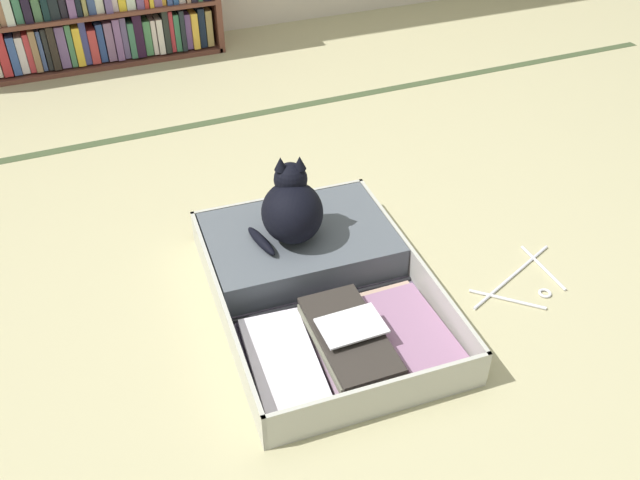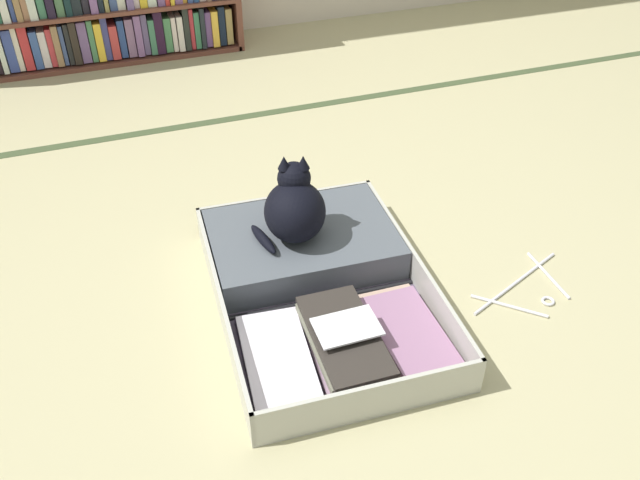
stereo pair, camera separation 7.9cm
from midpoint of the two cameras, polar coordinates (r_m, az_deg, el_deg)
ground_plane at (r=2.02m, az=0.05°, el=-6.50°), size 10.00×10.00×0.00m
tatami_border at (r=3.07m, az=-9.76°, el=9.89°), size 4.80×0.05×0.00m
open_suitcase at (r=2.07m, az=-1.61°, el=-3.20°), size 0.66×0.92×0.12m
black_cat at (r=2.07m, az=-3.54°, el=2.69°), size 0.26×0.26×0.26m
clothes_hanger at (r=2.21m, az=15.90°, el=-3.44°), size 0.40×0.28×0.01m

